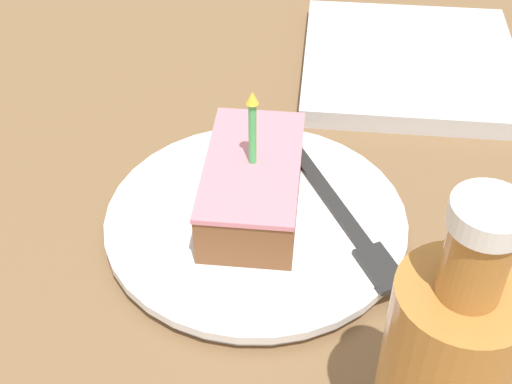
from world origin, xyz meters
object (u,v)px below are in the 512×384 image
Objects in this scene: plate at (256,221)px; cake_slice at (253,184)px; bottle at (441,376)px; marble_board at (409,63)px; fork at (344,218)px.

cake_slice is at bearing -67.90° from plate.
cake_slice is at bearing -57.65° from bottle.
marble_board is (-0.14, -0.26, -0.00)m from plate.
cake_slice is 0.23m from bottle.
fork is at bearing 75.46° from marble_board.
bottle is at bearing 122.35° from cake_slice.
cake_slice is 0.79× the size of fork.
cake_slice is 0.66× the size of bottle.
plate is 1.16× the size of bottle.
cake_slice reaches higher than fork.
bottle is at bearing 104.78° from fork.
cake_slice is 0.29m from marble_board.
fork is at bearing -75.22° from bottle.
cake_slice is at bearing 60.66° from marble_board.
plate is 0.03m from cake_slice.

